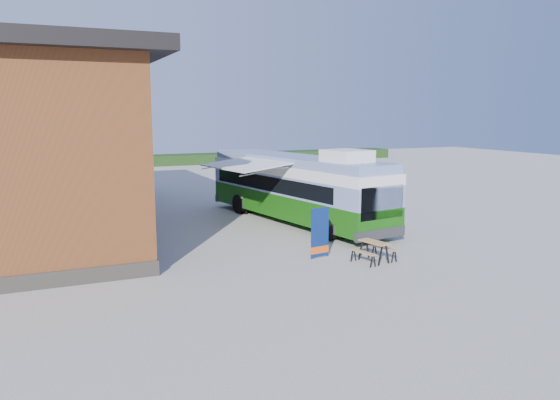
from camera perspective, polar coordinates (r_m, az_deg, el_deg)
name	(u,v)px	position (r m, az deg, el deg)	size (l,w,h in m)	color
ground	(334,254)	(20.32, 5.69, -5.69)	(100.00, 100.00, 0.00)	#BCB7AD
barn	(20,149)	(27.12, -25.54, 4.86)	(9.60, 21.20, 7.50)	brown
hedge	(222,158)	(58.04, -6.05, 4.38)	(40.00, 3.00, 1.00)	#264419
bus	(296,186)	(25.95, 1.66, 1.49)	(4.44, 12.16, 3.66)	#1C6410
awning	(250,168)	(25.18, -3.19, 3.34)	(3.40, 4.77, 0.53)	white
banner	(320,237)	(19.67, 4.18, -3.92)	(0.79, 0.27, 1.83)	navy
picnic_table	(374,247)	(19.40, 9.79, -4.83)	(1.49, 1.38, 0.73)	tan
person_a	(144,211)	(24.43, -13.99, -1.17)	(0.68, 0.45, 1.87)	#999999
person_b	(244,198)	(28.22, -3.74, 0.23)	(0.82, 0.64, 1.68)	#999999
slurry_tanker	(108,174)	(37.13, -17.53, 2.60)	(3.16, 5.63, 2.20)	#248518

